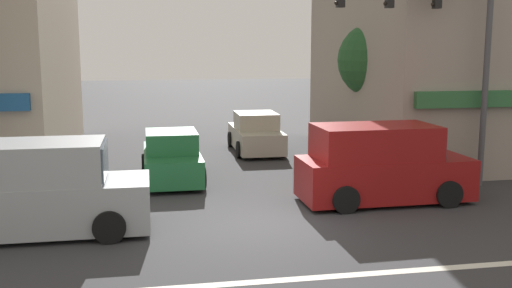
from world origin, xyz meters
name	(u,v)px	position (x,y,z in m)	size (l,w,h in m)	color
ground_plane	(258,224)	(0.00, 0.00, 0.00)	(120.00, 120.00, 0.00)	#333335
lane_marking_stripe	(294,279)	(0.00, -3.50, 0.00)	(9.00, 0.24, 0.01)	silver
street_tree	(376,61)	(5.81, 7.32, 3.65)	(2.81, 2.81, 5.08)	#4C3823
utility_pole_far_right	(426,40)	(8.31, 8.47, 4.42)	(1.40, 0.22, 8.54)	brown
traffic_light_mast	(447,42)	(6.09, 2.66, 4.30)	(4.89, 0.24, 6.20)	#47474C
van_crossing_rightbound	(41,191)	(-4.92, 0.13, 1.01)	(4.61, 2.07, 2.11)	#999EA3
sedan_parked_curbside	(256,134)	(1.76, 9.61, 0.71)	(1.93, 4.13, 1.58)	#B7B29E
van_waiting_far	(381,166)	(3.68, 1.39, 1.01)	(4.62, 2.09, 2.11)	maroon
sedan_crossing_leftbound	(172,158)	(-1.79, 5.08, 0.71)	(1.89, 4.11, 1.58)	#1E6033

